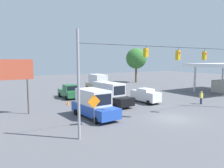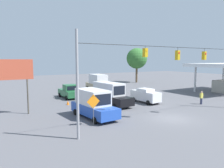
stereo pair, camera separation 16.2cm
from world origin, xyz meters
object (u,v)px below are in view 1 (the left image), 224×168
at_px(traffic_cone_second, 85,111).
at_px(tree_horizon_left, 136,59).
at_px(pickup_truck_green_withflow_far, 69,92).
at_px(traffic_cone_nearest, 98,117).
at_px(box_truck_blue_parked_shoulder, 94,104).
at_px(box_truck_black_withflow_mid, 109,94).
at_px(roadside_billboard, 11,74).
at_px(traffic_cone_fourth, 68,103).
at_px(work_zone_sign, 94,104).
at_px(overhead_signal_span, 178,71).
at_px(traffic_cone_third, 76,107).
at_px(pedestrian, 201,98).
at_px(box_truck_tan_oncoming_deep, 97,83).
at_px(sedan_white_crossing_near, 145,95).

height_order(traffic_cone_second, tree_horizon_left, tree_horizon_left).
distance_m(pickup_truck_green_withflow_far, traffic_cone_nearest, 13.49).
distance_m(box_truck_blue_parked_shoulder, tree_horizon_left, 36.30).
bearing_deg(box_truck_black_withflow_mid, roadside_billboard, -1.11).
xyz_separation_m(box_truck_blue_parked_shoulder, traffic_cone_fourth, (0.11, -7.35, -1.12)).
bearing_deg(work_zone_sign, overhead_signal_span, 162.95).
relative_size(traffic_cone_third, pedestrian, 0.33).
bearing_deg(tree_horizon_left, roadside_billboard, 32.55).
relative_size(traffic_cone_second, roadside_billboard, 0.10).
relative_size(traffic_cone_fourth, work_zone_sign, 0.20).
bearing_deg(tree_horizon_left, traffic_cone_fourth, 35.67).
height_order(box_truck_black_withflow_mid, pickup_truck_green_withflow_far, box_truck_black_withflow_mid).
relative_size(overhead_signal_span, box_truck_blue_parked_shoulder, 3.29).
bearing_deg(box_truck_black_withflow_mid, box_truck_tan_oncoming_deep, -111.03).
relative_size(box_truck_tan_oncoming_deep, traffic_cone_third, 12.12).
distance_m(pickup_truck_green_withflow_far, box_truck_blue_parked_shoulder, 12.40).
bearing_deg(box_truck_black_withflow_mid, traffic_cone_second, 30.33).
xyz_separation_m(traffic_cone_third, traffic_cone_fourth, (-0.03, -2.99, 0.00)).
height_order(roadside_billboard, pedestrian, roadside_billboard).
bearing_deg(traffic_cone_second, traffic_cone_fourth, -91.04).
bearing_deg(pedestrian, traffic_cone_second, -12.36).
height_order(pickup_truck_green_withflow_far, tree_horizon_left, tree_horizon_left).
xyz_separation_m(box_truck_black_withflow_mid, traffic_cone_third, (4.84, 0.36, -1.15)).
bearing_deg(traffic_cone_fourth, box_truck_blue_parked_shoulder, 90.88).
bearing_deg(traffic_cone_nearest, traffic_cone_second, -88.02).
bearing_deg(box_truck_tan_oncoming_deep, overhead_signal_span, 82.34).
height_order(sedan_white_crossing_near, traffic_cone_second, sedan_white_crossing_near).
relative_size(box_truck_tan_oncoming_deep, traffic_cone_second, 12.12).
distance_m(overhead_signal_span, box_truck_tan_oncoming_deep, 22.99).
bearing_deg(sedan_white_crossing_near, overhead_signal_span, 70.09).
xyz_separation_m(pickup_truck_green_withflow_far, tree_horizon_left, (-23.35, -13.34, 5.27)).
distance_m(overhead_signal_span, roadside_billboard, 16.90).
height_order(box_truck_black_withflow_mid, work_zone_sign, box_truck_black_withflow_mid).
distance_m(box_truck_black_withflow_mid, traffic_cone_nearest, 7.62).
relative_size(box_truck_blue_parked_shoulder, work_zone_sign, 2.23).
bearing_deg(box_truck_blue_parked_shoulder, traffic_cone_nearest, 84.09).
distance_m(traffic_cone_nearest, traffic_cone_second, 2.93).
height_order(box_truck_tan_oncoming_deep, work_zone_sign, box_truck_tan_oncoming_deep).
bearing_deg(traffic_cone_nearest, traffic_cone_fourth, -89.99).
bearing_deg(traffic_cone_third, traffic_cone_second, 88.42).
distance_m(work_zone_sign, tree_horizon_left, 39.04).
bearing_deg(tree_horizon_left, work_zone_sign, 46.69).
xyz_separation_m(traffic_cone_fourth, pedestrian, (-15.33, 8.88, 0.59)).
relative_size(box_truck_tan_oncoming_deep, roadside_billboard, 1.16).
bearing_deg(traffic_cone_fourth, tree_horizon_left, -144.33).
relative_size(pickup_truck_green_withflow_far, work_zone_sign, 1.80).
bearing_deg(tree_horizon_left, traffic_cone_second, 42.94).
bearing_deg(box_truck_black_withflow_mid, work_zone_sign, 50.78).
relative_size(box_truck_black_withflow_mid, traffic_cone_fourth, 13.12).
bearing_deg(pedestrian, box_truck_tan_oncoming_deep, -73.51).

